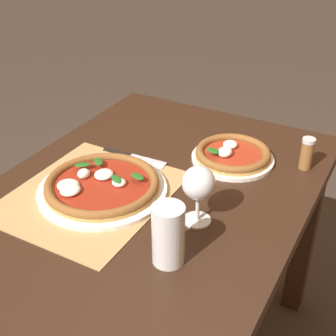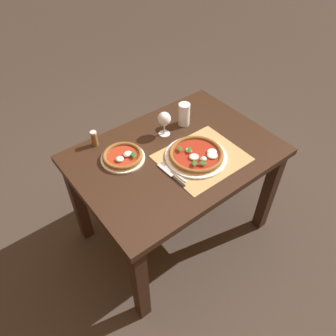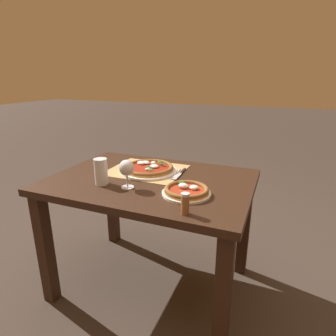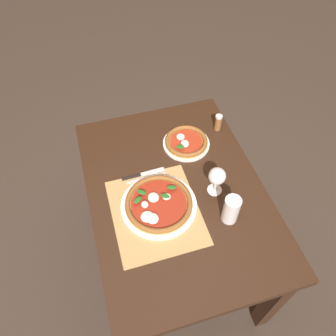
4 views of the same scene
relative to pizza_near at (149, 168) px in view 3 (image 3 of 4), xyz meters
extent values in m
plane|color=#382D26|center=(-0.06, 0.11, -0.76)|extent=(24.00, 24.00, 0.00)
cube|color=black|center=(-0.06, 0.11, -0.04)|extent=(1.16, 0.82, 0.04)
cube|color=black|center=(-0.58, -0.25, -0.41)|extent=(0.07, 0.07, 0.70)
cube|color=black|center=(0.45, -0.25, -0.41)|extent=(0.07, 0.07, 0.70)
cube|color=black|center=(-0.58, 0.46, -0.41)|extent=(0.07, 0.07, 0.70)
cube|color=black|center=(0.45, 0.46, -0.41)|extent=(0.07, 0.07, 0.70)
cube|color=#A88451|center=(0.02, -0.02, -0.02)|extent=(0.46, 0.39, 0.00)
cylinder|color=silver|center=(0.00, 0.00, -0.01)|extent=(0.35, 0.35, 0.01)
cylinder|color=tan|center=(0.00, 0.00, 0.00)|extent=(0.31, 0.31, 0.01)
torus|color=brown|center=(0.00, 0.00, 0.01)|extent=(0.31, 0.31, 0.02)
cylinder|color=maroon|center=(0.00, 0.00, 0.00)|extent=(0.26, 0.26, 0.00)
ellipsoid|color=silver|center=(-0.02, 0.04, 0.01)|extent=(0.04, 0.04, 0.02)
ellipsoid|color=silver|center=(0.07, -0.05, 0.01)|extent=(0.06, 0.05, 0.02)
ellipsoid|color=silver|center=(-0.03, -0.01, 0.01)|extent=(0.05, 0.05, 0.02)
ellipsoid|color=silver|center=(-0.01, -0.06, 0.02)|extent=(0.04, 0.03, 0.03)
ellipsoid|color=silver|center=(0.06, -0.07, 0.01)|extent=(0.06, 0.06, 0.02)
ellipsoid|color=#1E5B1E|center=(-0.07, -0.06, 0.02)|extent=(0.05, 0.05, 0.00)
ellipsoid|color=#1E5B1E|center=(-0.03, -0.09, 0.02)|extent=(0.05, 0.05, 0.00)
ellipsoid|color=#1E5B1E|center=(-0.06, 0.08, 0.02)|extent=(0.04, 0.05, 0.00)
ellipsoid|color=#1E5B1E|center=(-0.02, 0.04, 0.02)|extent=(0.05, 0.05, 0.00)
cylinder|color=silver|center=(-0.33, 0.24, -0.02)|extent=(0.25, 0.25, 0.01)
cylinder|color=tan|center=(-0.33, 0.24, -0.01)|extent=(0.23, 0.23, 0.01)
torus|color=brown|center=(-0.33, 0.24, 0.00)|extent=(0.23, 0.23, 0.02)
cylinder|color=maroon|center=(-0.33, 0.24, 0.00)|extent=(0.17, 0.17, 0.00)
ellipsoid|color=silver|center=(-0.36, 0.22, 0.01)|extent=(0.05, 0.04, 0.02)
ellipsoid|color=silver|center=(-0.31, 0.23, 0.01)|extent=(0.05, 0.04, 0.03)
ellipsoid|color=#1E5B1E|center=(-0.29, 0.20, 0.02)|extent=(0.04, 0.05, 0.00)
ellipsoid|color=#1E5B1E|center=(-0.30, 0.22, 0.02)|extent=(0.04, 0.05, 0.00)
cylinder|color=silver|center=(-0.01, 0.28, -0.02)|extent=(0.07, 0.07, 0.00)
cylinder|color=silver|center=(-0.01, 0.28, 0.02)|extent=(0.01, 0.01, 0.06)
ellipsoid|color=silver|center=(-0.01, 0.28, 0.09)|extent=(0.08, 0.08, 0.08)
ellipsoid|color=#AD5B14|center=(-0.01, 0.28, 0.08)|extent=(0.07, 0.07, 0.05)
cylinder|color=silver|center=(0.15, 0.29, 0.05)|extent=(0.07, 0.07, 0.15)
cylinder|color=black|center=(0.15, 0.29, 0.04)|extent=(0.07, 0.07, 0.12)
cylinder|color=silver|center=(0.15, 0.29, 0.10)|extent=(0.07, 0.07, 0.02)
cube|color=#B7B7BC|center=(-0.17, -0.06, -0.02)|extent=(0.02, 0.12, 0.00)
cube|color=#B7B7BC|center=(-0.18, 0.02, -0.02)|extent=(0.03, 0.05, 0.00)
cylinder|color=#B7B7BC|center=(-0.17, 0.07, -0.02)|extent=(0.01, 0.04, 0.00)
cylinder|color=#B7B7BC|center=(-0.18, 0.07, -0.02)|extent=(0.01, 0.04, 0.00)
cylinder|color=#B7B7BC|center=(-0.19, 0.07, -0.02)|extent=(0.01, 0.04, 0.00)
cylinder|color=#B7B7BC|center=(-0.19, 0.07, -0.02)|extent=(0.01, 0.04, 0.00)
cube|color=black|center=(-0.20, -0.08, -0.02)|extent=(0.02, 0.10, 0.01)
cube|color=#B7B7BC|center=(-0.20, 0.02, -0.02)|extent=(0.02, 0.12, 0.00)
cylinder|color=brown|center=(-0.39, 0.45, 0.02)|extent=(0.04, 0.04, 0.08)
cylinder|color=#BCBCC1|center=(-0.39, 0.45, 0.07)|extent=(0.04, 0.04, 0.01)
camera|label=1|loc=(0.83, 0.66, 0.69)|focal=50.00mm
camera|label=2|loc=(-0.96, -0.97, 1.23)|focal=35.00mm
camera|label=3|loc=(-0.74, 1.48, 0.54)|focal=30.00mm
camera|label=4|loc=(0.77, -0.18, 1.27)|focal=35.00mm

